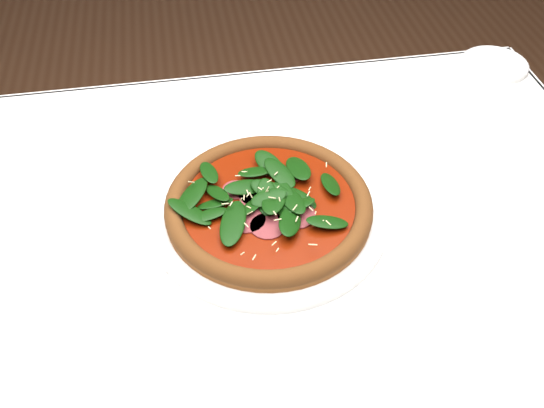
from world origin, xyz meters
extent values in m
cube|color=white|center=(0.00, 0.00, 0.73)|extent=(1.20, 0.80, 0.04)
cylinder|color=#47331C|center=(0.54, 0.34, 0.35)|extent=(0.06, 0.06, 0.71)
cube|color=white|center=(0.00, 0.40, 0.64)|extent=(1.20, 0.01, 0.22)
cylinder|color=white|center=(0.05, 0.02, 0.76)|extent=(0.34, 0.34, 0.01)
torus|color=white|center=(0.05, 0.02, 0.76)|extent=(0.34, 0.34, 0.01)
cylinder|color=#A06226|center=(0.05, 0.02, 0.77)|extent=(0.33, 0.33, 0.01)
torus|color=#9F5824|center=(0.05, 0.02, 0.77)|extent=(0.33, 0.33, 0.03)
cylinder|color=maroon|center=(0.05, 0.02, 0.77)|extent=(0.27, 0.27, 0.00)
cylinder|color=brown|center=(0.05, 0.02, 0.78)|extent=(0.24, 0.24, 0.00)
ellipsoid|color=#133D0B|center=(0.05, 0.02, 0.79)|extent=(0.26, 0.26, 0.02)
cylinder|color=#F7E1A1|center=(0.05, 0.02, 0.79)|extent=(0.24, 0.24, 0.00)
cylinder|color=white|center=(0.54, 0.34, 0.75)|extent=(0.12, 0.12, 0.01)
torus|color=white|center=(0.54, 0.34, 0.76)|extent=(0.12, 0.12, 0.01)
camera|label=1|loc=(-0.05, -0.57, 1.38)|focal=40.00mm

